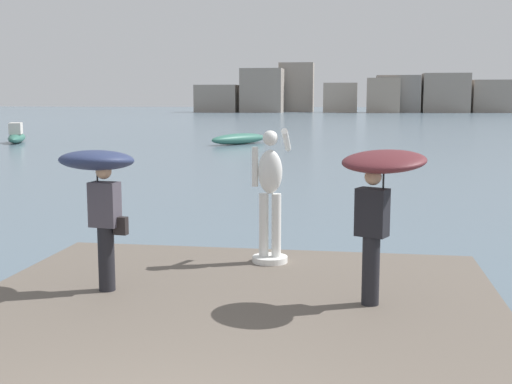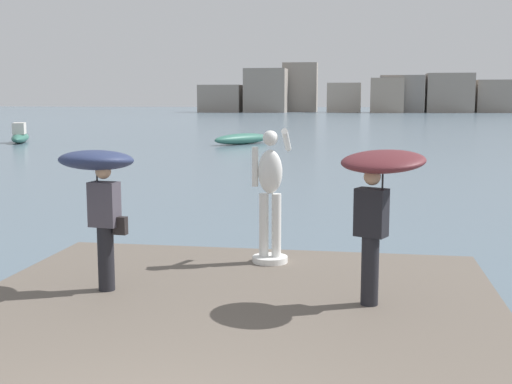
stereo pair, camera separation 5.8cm
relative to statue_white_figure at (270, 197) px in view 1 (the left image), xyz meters
The scene contains 8 objects.
ground_plane 33.77m from the statue_white_figure, 90.33° to the left, with size 400.00×400.00×0.00m, color slate.
pier 4.37m from the statue_white_figure, 92.63° to the right, with size 6.89×10.15×0.40m, color #60564C.
statue_white_figure is the anchor object (origin of this frame).
onlooker_left 2.81m from the statue_white_figure, 137.70° to the right, with size 1.12×1.13×1.93m.
onlooker_right 2.61m from the statue_white_figure, 50.57° to the right, with size 1.37×1.38×1.99m.
boat_near 38.56m from the statue_white_figure, 124.41° to the left, with size 2.80×4.88×1.37m.
boat_far 33.37m from the statue_white_figure, 101.23° to the left, with size 3.66×4.79×0.71m.
distant_skyline 138.61m from the statue_white_figure, 89.78° to the left, with size 69.12×13.00×11.13m.
Camera 1 is at (1.56, -3.88, 2.97)m, focal length 46.23 mm.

